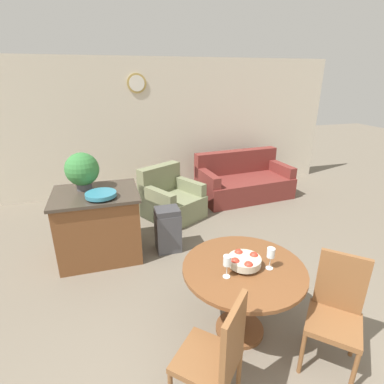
{
  "coord_description": "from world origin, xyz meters",
  "views": [
    {
      "loc": [
        -0.93,
        -0.94,
        2.35
      ],
      "look_at": [
        0.09,
        2.53,
        0.95
      ],
      "focal_mm": 28.0,
      "sensor_mm": 36.0,
      "label": 1
    }
  ],
  "objects_px": {
    "trash_bin": "(168,230)",
    "dining_chair_near_right": "(336,308)",
    "teal_bowl": "(101,195)",
    "armchair": "(171,201)",
    "fruit_bowl": "(244,261)",
    "wine_glass_left": "(227,262)",
    "wine_glass_right": "(271,254)",
    "kitchen_island": "(99,224)",
    "dining_table": "(243,282)",
    "dining_chair_near_left": "(217,354)",
    "potted_plant": "(82,170)",
    "couch": "(243,182)"
  },
  "relations": [
    {
      "from": "wine_glass_left",
      "to": "wine_glass_right",
      "type": "xyz_separation_m",
      "value": [
        0.41,
        0.0,
        0.0
      ]
    },
    {
      "from": "fruit_bowl",
      "to": "wine_glass_right",
      "type": "distance_m",
      "value": 0.24
    },
    {
      "from": "dining_chair_near_right",
      "to": "teal_bowl",
      "type": "bearing_deg",
      "value": -4.47
    },
    {
      "from": "kitchen_island",
      "to": "armchair",
      "type": "distance_m",
      "value": 1.54
    },
    {
      "from": "dining_chair_near_left",
      "to": "teal_bowl",
      "type": "bearing_deg",
      "value": 61.96
    },
    {
      "from": "fruit_bowl",
      "to": "couch",
      "type": "bearing_deg",
      "value": 64.25
    },
    {
      "from": "dining_chair_near_right",
      "to": "teal_bowl",
      "type": "distance_m",
      "value": 2.79
    },
    {
      "from": "dining_chair_near_left",
      "to": "potted_plant",
      "type": "distance_m",
      "value": 2.82
    },
    {
      "from": "trash_bin",
      "to": "couch",
      "type": "distance_m",
      "value": 2.5
    },
    {
      "from": "trash_bin",
      "to": "armchair",
      "type": "distance_m",
      "value": 1.12
    },
    {
      "from": "dining_chair_near_left",
      "to": "wine_glass_right",
      "type": "bearing_deg",
      "value": -8.15
    },
    {
      "from": "dining_chair_near_left",
      "to": "armchair",
      "type": "distance_m",
      "value": 3.4
    },
    {
      "from": "trash_bin",
      "to": "armchair",
      "type": "height_order",
      "value": "armchair"
    },
    {
      "from": "dining_table",
      "to": "dining_chair_near_right",
      "type": "xyz_separation_m",
      "value": [
        0.62,
        -0.49,
        -0.03
      ]
    },
    {
      "from": "fruit_bowl",
      "to": "armchair",
      "type": "relative_size",
      "value": 0.25
    },
    {
      "from": "potted_plant",
      "to": "dining_chair_near_right",
      "type": "bearing_deg",
      "value": -50.25
    },
    {
      "from": "kitchen_island",
      "to": "potted_plant",
      "type": "bearing_deg",
      "value": 128.62
    },
    {
      "from": "wine_glass_left",
      "to": "armchair",
      "type": "relative_size",
      "value": 0.17
    },
    {
      "from": "trash_bin",
      "to": "couch",
      "type": "relative_size",
      "value": 0.34
    },
    {
      "from": "dining_table",
      "to": "kitchen_island",
      "type": "height_order",
      "value": "kitchen_island"
    },
    {
      "from": "dining_table",
      "to": "dining_chair_near_right",
      "type": "bearing_deg",
      "value": -38.08
    },
    {
      "from": "wine_glass_right",
      "to": "kitchen_island",
      "type": "height_order",
      "value": "wine_glass_right"
    },
    {
      "from": "dining_chair_near_left",
      "to": "trash_bin",
      "type": "relative_size",
      "value": 1.55
    },
    {
      "from": "dining_chair_near_left",
      "to": "armchair",
      "type": "xyz_separation_m",
      "value": [
        0.42,
        3.36,
        -0.25
      ]
    },
    {
      "from": "teal_bowl",
      "to": "armchair",
      "type": "height_order",
      "value": "teal_bowl"
    },
    {
      "from": "trash_bin",
      "to": "armchair",
      "type": "relative_size",
      "value": 0.54
    },
    {
      "from": "kitchen_island",
      "to": "teal_bowl",
      "type": "bearing_deg",
      "value": -70.64
    },
    {
      "from": "wine_glass_right",
      "to": "trash_bin",
      "type": "distance_m",
      "value": 1.92
    },
    {
      "from": "potted_plant",
      "to": "dining_table",
      "type": "bearing_deg",
      "value": -54.22
    },
    {
      "from": "fruit_bowl",
      "to": "trash_bin",
      "type": "bearing_deg",
      "value": 102.17
    },
    {
      "from": "fruit_bowl",
      "to": "wine_glass_left",
      "type": "distance_m",
      "value": 0.24
    },
    {
      "from": "dining_chair_near_left",
      "to": "dining_table",
      "type": "bearing_deg",
      "value": 5.9
    },
    {
      "from": "dining_chair_near_left",
      "to": "kitchen_island",
      "type": "xyz_separation_m",
      "value": [
        -0.79,
        2.42,
        -0.07
      ]
    },
    {
      "from": "kitchen_island",
      "to": "trash_bin",
      "type": "relative_size",
      "value": 1.69
    },
    {
      "from": "wine_glass_right",
      "to": "trash_bin",
      "type": "relative_size",
      "value": 0.32
    },
    {
      "from": "potted_plant",
      "to": "armchair",
      "type": "relative_size",
      "value": 0.42
    },
    {
      "from": "fruit_bowl",
      "to": "teal_bowl",
      "type": "distance_m",
      "value": 1.98
    },
    {
      "from": "fruit_bowl",
      "to": "wine_glass_left",
      "type": "xyz_separation_m",
      "value": [
        -0.2,
        -0.09,
        0.09
      ]
    },
    {
      "from": "fruit_bowl",
      "to": "couch",
      "type": "distance_m",
      "value": 3.65
    },
    {
      "from": "dining_table",
      "to": "teal_bowl",
      "type": "height_order",
      "value": "teal_bowl"
    },
    {
      "from": "dining_table",
      "to": "couch",
      "type": "distance_m",
      "value": 3.62
    },
    {
      "from": "trash_bin",
      "to": "dining_chair_near_right",
      "type": "bearing_deg",
      "value": -65.38
    },
    {
      "from": "wine_glass_right",
      "to": "couch",
      "type": "distance_m",
      "value": 3.65
    },
    {
      "from": "couch",
      "to": "wine_glass_right",
      "type": "bearing_deg",
      "value": -117.27
    },
    {
      "from": "dining_table",
      "to": "wine_glass_left",
      "type": "xyz_separation_m",
      "value": [
        -0.21,
        -0.09,
        0.32
      ]
    },
    {
      "from": "dining_chair_near_left",
      "to": "wine_glass_right",
      "type": "xyz_separation_m",
      "value": [
        0.7,
        0.54,
        0.35
      ]
    },
    {
      "from": "dining_table",
      "to": "wine_glass_right",
      "type": "distance_m",
      "value": 0.39
    },
    {
      "from": "dining_chair_near_left",
      "to": "wine_glass_left",
      "type": "distance_m",
      "value": 0.7
    },
    {
      "from": "dining_table",
      "to": "potted_plant",
      "type": "height_order",
      "value": "potted_plant"
    },
    {
      "from": "dining_chair_near_right",
      "to": "fruit_bowl",
      "type": "bearing_deg",
      "value": 5.97
    }
  ]
}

